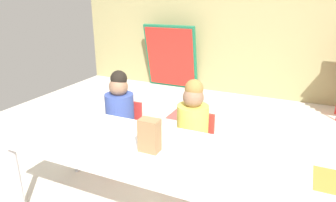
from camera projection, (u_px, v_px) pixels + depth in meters
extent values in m
cube|color=silver|center=(178.00, 174.00, 2.84)|extent=(5.72, 5.28, 0.02)
cube|color=#B24C47|center=(186.00, 115.00, 4.17)|extent=(0.43, 0.43, 0.00)
cube|color=silver|center=(280.00, 199.00, 2.48)|extent=(0.43, 0.43, 0.00)
cube|color=#478C51|center=(34.00, 137.00, 3.55)|extent=(0.43, 0.43, 0.00)
cube|color=tan|center=(247.00, 5.00, 4.64)|extent=(5.72, 0.10, 2.77)
cube|color=white|center=(132.00, 146.00, 2.11)|extent=(1.77, 0.74, 0.04)
cylinder|color=#B2B2B7|center=(17.00, 179.00, 2.26)|extent=(0.05, 0.05, 0.56)
cylinder|color=#B2B2B7|center=(75.00, 143.00, 2.79)|extent=(0.05, 0.05, 0.56)
cylinder|color=#B2B2B7|center=(256.00, 188.00, 2.15)|extent=(0.05, 0.05, 0.56)
cube|color=red|center=(121.00, 136.00, 2.90)|extent=(0.32, 0.30, 0.03)
cube|color=red|center=(129.00, 115.00, 2.97)|extent=(0.29, 0.02, 0.30)
cylinder|color=#384C99|center=(120.00, 114.00, 2.82)|extent=(0.33, 0.33, 0.38)
sphere|color=#8C664C|center=(118.00, 87.00, 2.74)|extent=(0.17, 0.17, 0.17)
sphere|color=black|center=(119.00, 79.00, 2.72)|extent=(0.15, 0.15, 0.15)
cylinder|color=red|center=(102.00, 153.00, 2.89)|extent=(0.02, 0.02, 0.28)
cylinder|color=red|center=(127.00, 159.00, 2.78)|extent=(0.02, 0.02, 0.28)
cylinder|color=red|center=(117.00, 141.00, 3.11)|extent=(0.02, 0.02, 0.28)
cylinder|color=red|center=(141.00, 147.00, 3.00)|extent=(0.02, 0.02, 0.28)
cube|color=red|center=(192.00, 151.00, 2.62)|extent=(0.32, 0.30, 0.03)
cube|color=red|center=(198.00, 128.00, 2.70)|extent=(0.29, 0.02, 0.30)
cylinder|color=#D8C64C|center=(192.00, 127.00, 2.54)|extent=(0.28, 0.28, 0.38)
sphere|color=#8C664C|center=(193.00, 97.00, 2.46)|extent=(0.17, 0.17, 0.17)
sphere|color=olive|center=(194.00, 89.00, 2.44)|extent=(0.15, 0.15, 0.15)
cylinder|color=red|center=(170.00, 170.00, 2.61)|extent=(0.02, 0.02, 0.28)
cylinder|color=red|center=(202.00, 178.00, 2.50)|extent=(0.02, 0.02, 0.28)
cylinder|color=red|center=(182.00, 156.00, 2.83)|extent=(0.02, 0.02, 0.28)
cylinder|color=red|center=(211.00, 163.00, 2.72)|extent=(0.02, 0.02, 0.28)
cube|color=#19724C|center=(171.00, 57.00, 5.22)|extent=(0.90, 0.28, 1.09)
cube|color=red|center=(170.00, 57.00, 5.19)|extent=(0.83, 0.23, 0.99)
cube|color=#9E754C|center=(150.00, 135.00, 1.97)|extent=(0.13, 0.09, 0.22)
cylinder|color=white|center=(89.00, 137.00, 2.19)|extent=(0.18, 0.18, 0.01)
cylinder|color=white|center=(122.00, 149.00, 2.02)|extent=(0.18, 0.18, 0.01)
torus|color=white|center=(89.00, 134.00, 2.18)|extent=(0.12, 0.12, 0.04)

